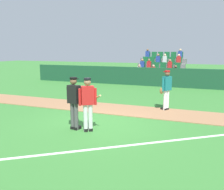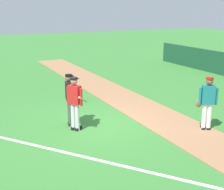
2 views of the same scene
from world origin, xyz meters
name	(u,v)px [view 1 (image 1 of 2)]	position (x,y,z in m)	size (l,w,h in m)	color
ground_plane	(95,124)	(0.00, 0.00, 0.00)	(80.00, 80.00, 0.00)	#387A33
infield_dirt_path	(118,109)	(0.00, 2.35, 0.01)	(28.00, 1.90, 0.03)	#9E704C
foul_line_chalk	(179,140)	(3.00, -0.50, 0.01)	(12.00, 0.10, 0.01)	white
dugout_fence	(154,77)	(0.00, 9.99, 0.68)	(20.00, 0.16, 1.36)	#19472D
stadium_bleachers	(160,73)	(0.00, 12.28, 0.76)	(3.90, 3.80, 2.70)	slate
batter_red_jersey	(88,102)	(0.13, -0.77, 0.97)	(0.73, 0.70, 1.76)	silver
umpire_home_plate	(74,100)	(-0.38, -0.75, 1.00)	(0.58, 0.36, 1.76)	#4C4C4C
runner_teal_jersey	(166,89)	(2.01, 3.00, 0.96)	(0.48, 0.58, 1.76)	white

